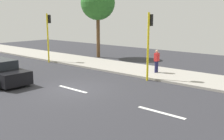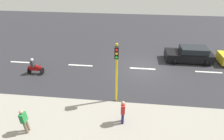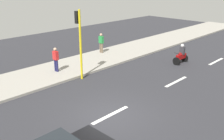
{
  "view_description": "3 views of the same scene",
  "coord_description": "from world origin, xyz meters",
  "px_view_note": "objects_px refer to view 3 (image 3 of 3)",
  "views": [
    {
      "loc": [
        -10.04,
        -11.78,
        4.26
      ],
      "look_at": [
        2.08,
        -1.29,
        1.02
      ],
      "focal_mm": 42.86,
      "sensor_mm": 36.0,
      "label": 1
    },
    {
      "loc": [
        14.46,
        -1.42,
        8.7
      ],
      "look_at": [
        2.75,
        -2.62,
        1.38
      ],
      "focal_mm": 28.34,
      "sensor_mm": 36.0,
      "label": 2
    },
    {
      "loc": [
        -7.84,
        7.93,
        6.28
      ],
      "look_at": [
        2.6,
        -2.76,
        0.98
      ],
      "focal_mm": 41.65,
      "sensor_mm": 36.0,
      "label": 3
    }
  ],
  "objects_px": {
    "pedestrian_by_tree": "(101,42)",
    "traffic_light_midblock": "(79,35)",
    "motorcycle": "(181,55)",
    "pedestrian_near_signal": "(56,59)"
  },
  "relations": [
    {
      "from": "pedestrian_by_tree",
      "to": "traffic_light_midblock",
      "type": "distance_m",
      "value": 6.17
    },
    {
      "from": "pedestrian_by_tree",
      "to": "traffic_light_midblock",
      "type": "bearing_deg",
      "value": 123.34
    },
    {
      "from": "traffic_light_midblock",
      "to": "motorcycle",
      "type": "bearing_deg",
      "value": -112.01
    },
    {
      "from": "pedestrian_near_signal",
      "to": "pedestrian_by_tree",
      "type": "distance_m",
      "value": 5.63
    },
    {
      "from": "motorcycle",
      "to": "pedestrian_by_tree",
      "type": "bearing_deg",
      "value": 22.4
    },
    {
      "from": "motorcycle",
      "to": "pedestrian_by_tree",
      "type": "xyz_separation_m",
      "value": [
        6.26,
        2.58,
        0.42
      ]
    },
    {
      "from": "motorcycle",
      "to": "pedestrian_near_signal",
      "type": "relative_size",
      "value": 0.91
    },
    {
      "from": "pedestrian_by_tree",
      "to": "pedestrian_near_signal",
      "type": "bearing_deg",
      "value": 102.98
    },
    {
      "from": "motorcycle",
      "to": "pedestrian_near_signal",
      "type": "bearing_deg",
      "value": 58.2
    },
    {
      "from": "motorcycle",
      "to": "traffic_light_midblock",
      "type": "height_order",
      "value": "traffic_light_midblock"
    }
  ]
}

